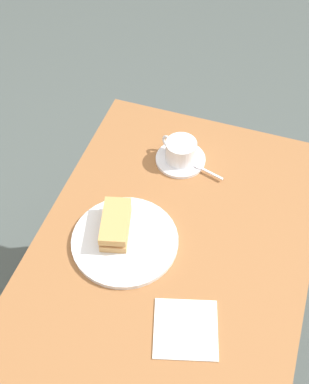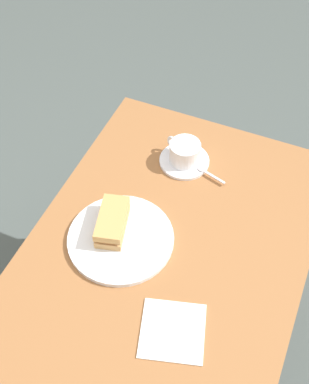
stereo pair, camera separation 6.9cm
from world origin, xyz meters
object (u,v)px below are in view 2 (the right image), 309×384
at_px(coffee_saucer, 184,161).
at_px(napkin, 173,331).
at_px(sandwich_plate, 121,239).
at_px(spoon, 206,172).
at_px(sandwich_front, 112,222).
at_px(coffee_cup, 185,152).
at_px(dining_table, 156,292).

xyz_separation_m(coffee_saucer, napkin, (0.51, 0.17, -0.00)).
bearing_deg(sandwich_plate, spoon, 156.67).
relative_size(spoon, napkin, 0.65).
distance_m(sandwich_front, napkin, 0.33).
xyz_separation_m(sandwich_front, coffee_cup, (-0.31, 0.08, 0.00)).
distance_m(sandwich_plate, spoon, 0.33).
bearing_deg(coffee_saucer, napkin, 18.07).
distance_m(sandwich_front, coffee_saucer, 0.32).
xyz_separation_m(coffee_cup, napkin, (0.51, 0.17, -0.04)).
bearing_deg(spoon, napkin, 10.37).
distance_m(dining_table, sandwich_plate, 0.18).
bearing_deg(dining_table, sandwich_plate, -112.01).
distance_m(dining_table, coffee_cup, 0.42).
relative_size(dining_table, coffee_cup, 10.01).
bearing_deg(coffee_saucer, sandwich_plate, -9.39).
bearing_deg(dining_table, coffee_saucer, -169.84).
height_order(spoon, napkin, spoon).
xyz_separation_m(dining_table, spoon, (-0.36, 0.01, 0.13)).
xyz_separation_m(sandwich_front, spoon, (-0.29, 0.16, -0.03)).
bearing_deg(napkin, sandwich_front, -128.54).
bearing_deg(coffee_saucer, coffee_cup, -115.39).
height_order(sandwich_plate, coffee_saucer, sandwich_plate).
relative_size(dining_table, sandwich_front, 7.47).
xyz_separation_m(sandwich_front, coffee_saucer, (-0.31, 0.09, -0.04)).
height_order(sandwich_plate, sandwich_front, sandwich_front).
bearing_deg(spoon, coffee_saucer, -106.55).
bearing_deg(sandwich_plate, napkin, 50.48).
bearing_deg(spoon, sandwich_plate, -23.33).
bearing_deg(coffee_cup, spoon, 73.28).
height_order(sandwich_front, coffee_cup, coffee_cup).
bearing_deg(sandwich_front, sandwich_plate, 59.01).
distance_m(spoon, napkin, 0.50).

